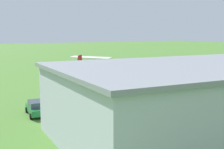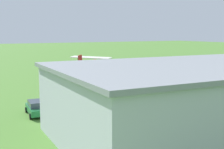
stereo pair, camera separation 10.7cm
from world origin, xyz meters
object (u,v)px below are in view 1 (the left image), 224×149
Objects in this scene: car_green at (36,108)px; person_at_fence_line at (173,86)px; truck_box_grey at (218,80)px; person_beside_truck at (83,96)px; person_crossing_taxiway at (119,91)px; biplane at (88,64)px; hangar at (223,95)px; person_watching_takeoff at (54,102)px; person_by_parked_cars at (179,87)px.

person_at_fence_line is at bearing -172.09° from car_green.
truck_box_grey reaches higher than person_beside_truck.
biplane is at bearing -94.19° from person_crossing_taxiway.
person_at_fence_line is at bearing 177.92° from person_beside_truck.
hangar is at bearing 43.15° from truck_box_grey.
biplane reaches higher than person_crossing_taxiway.
truck_box_grey is 3.84× the size of person_crossing_taxiway.
car_green is 3.22m from person_watching_takeoff.
truck_box_grey is at bearing 136.08° from biplane.
car_green is at bearing 16.53° from person_crossing_taxiway.
car_green is 8.24m from person_beside_truck.
car_green is (14.22, 16.84, -2.85)m from biplane.
person_by_parked_cars is (-23.67, -3.00, -0.09)m from car_green.
truck_box_grey is at bearing 170.78° from person_crossing_taxiway.
person_at_fence_line is 1.07× the size of person_beside_truck.
hangar is 19.55× the size of person_crossing_taxiway.
hangar reaches higher than biplane.
hangar reaches higher than person_at_fence_line.
person_watching_takeoff reaches higher than person_beside_truck.
person_crossing_taxiway is at bearing -9.22° from truck_box_grey.
biplane is at bearing -55.67° from person_by_parked_cars.
person_by_parked_cars is (-1.06, 0.14, -0.12)m from person_at_fence_line.
person_watching_takeoff is at bearing 11.69° from person_crossing_taxiway.
biplane is at bearing -130.18° from car_green.
person_crossing_taxiway is (0.94, 12.90, -2.84)m from biplane.
person_crossing_taxiway is at bearing -168.31° from person_watching_takeoff.
person_watching_takeoff reaches higher than car_green.
car_green is 2.79× the size of person_crossing_taxiway.
car_green is 2.72× the size of person_watching_takeoff.
hangar is 30.48m from biplane.
person_crossing_taxiway reaches higher than person_by_parked_cars.
person_watching_takeoff is 1.06× the size of person_beside_truck.
person_watching_takeoff is (19.90, 1.39, -0.00)m from person_at_fence_line.
hangar reaches higher than car_green.
biplane is 13.24m from person_crossing_taxiway.
car_green reaches higher than person_by_parked_cars.
biplane is at bearing -117.53° from person_beside_truck.
person_by_parked_cars is (6.85, -1.86, -0.90)m from truck_box_grey.
person_by_parked_cars is at bearing 124.33° from biplane.
person_watching_takeoff reaches higher than person_crossing_taxiway.
car_green is 23.86m from person_by_parked_cars.
person_beside_truck is at bearing -157.41° from person_watching_takeoff.
biplane reaches higher than person_watching_takeoff.
person_watching_takeoff is at bearing 22.59° from person_beside_truck.
person_watching_takeoff is at bearing 3.40° from person_by_parked_cars.
truck_box_grey is 7.16m from person_by_parked_cars.
truck_box_grey reaches higher than car_green.
person_beside_truck is 16.31m from person_by_parked_cars.
person_at_fence_line is at bearing -7.57° from person_by_parked_cars.
truck_box_grey is at bearing -177.86° from car_green.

